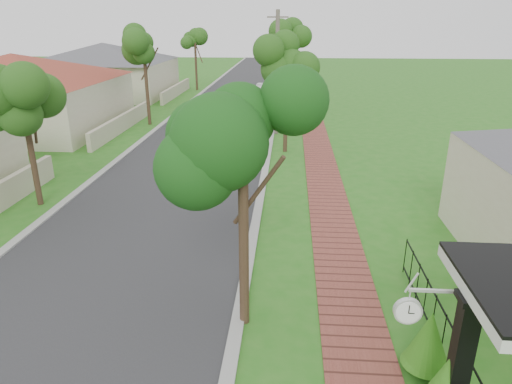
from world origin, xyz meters
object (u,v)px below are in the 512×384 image
at_px(parked_car_white, 266,94).
at_px(near_tree, 243,147).
at_px(station_clock, 409,309).
at_px(parked_car_red, 272,105).
at_px(porch_post, 459,369).
at_px(utility_pole, 277,73).

height_order(parked_car_white, near_tree, near_tree).
bearing_deg(station_clock, parked_car_white, 97.37).
bearing_deg(station_clock, parked_car_red, 97.24).
relative_size(porch_post, parked_car_red, 0.61).
relative_size(parked_car_red, utility_pole, 0.59).
relative_size(parked_car_red, near_tree, 0.80).
bearing_deg(parked_car_white, parked_car_red, -76.37).
relative_size(porch_post, near_tree, 0.49).
bearing_deg(utility_pole, near_tree, -90.31).
bearing_deg(parked_car_red, station_clock, -80.29).
bearing_deg(parked_car_white, porch_post, -75.83).
xyz_separation_m(near_tree, station_clock, (2.96, -2.10, -2.15)).
relative_size(parked_car_white, utility_pole, 0.69).
height_order(parked_car_red, near_tree, near_tree).
relative_size(porch_post, station_clock, 2.54).
xyz_separation_m(porch_post, parked_car_white, (-4.79, 31.38, -0.33)).
bearing_deg(porch_post, near_tree, 146.31).
distance_m(porch_post, utility_pole, 21.45).
relative_size(near_tree, station_clock, 5.20).
distance_m(parked_car_white, station_clock, 31.26).
distance_m(parked_car_red, near_tree, 24.63).
distance_m(parked_car_red, parked_car_white, 4.53).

